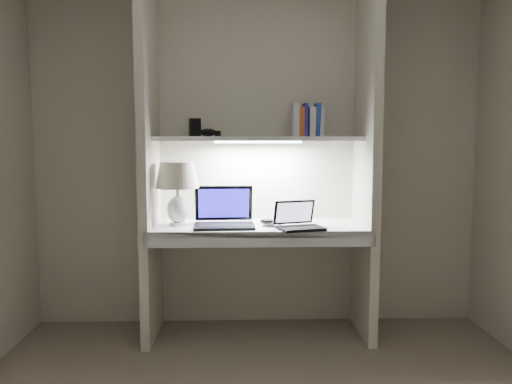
{
  "coord_description": "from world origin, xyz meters",
  "views": [
    {
      "loc": [
        -0.12,
        -2.12,
        1.33
      ],
      "look_at": [
        -0.02,
        1.05,
        1.01
      ],
      "focal_mm": 35.0,
      "sensor_mm": 36.0,
      "label": 1
    }
  ],
  "objects_px": {
    "table_lamp": "(177,183)",
    "speaker": "(293,210)",
    "laptop_main": "(224,217)",
    "book_row": "(307,121)",
    "laptop_netbook": "(298,222)"
  },
  "relations": [
    {
      "from": "speaker",
      "to": "book_row",
      "type": "height_order",
      "value": "book_row"
    },
    {
      "from": "book_row",
      "to": "speaker",
      "type": "bearing_deg",
      "value": 144.8
    },
    {
      "from": "table_lamp",
      "to": "speaker",
      "type": "distance_m",
      "value": 0.86
    },
    {
      "from": "laptop_netbook",
      "to": "speaker",
      "type": "height_order",
      "value": "laptop_netbook"
    },
    {
      "from": "table_lamp",
      "to": "speaker",
      "type": "relative_size",
      "value": 3.17
    },
    {
      "from": "table_lamp",
      "to": "book_row",
      "type": "distance_m",
      "value": 1.0
    },
    {
      "from": "book_row",
      "to": "laptop_netbook",
      "type": "bearing_deg",
      "value": -106.23
    },
    {
      "from": "speaker",
      "to": "laptop_main",
      "type": "bearing_deg",
      "value": -145.66
    },
    {
      "from": "speaker",
      "to": "laptop_netbook",
      "type": "bearing_deg",
      "value": -85.56
    },
    {
      "from": "table_lamp",
      "to": "speaker",
      "type": "xyz_separation_m",
      "value": [
        0.8,
        0.23,
        -0.22
      ]
    },
    {
      "from": "table_lamp",
      "to": "speaker",
      "type": "height_order",
      "value": "table_lamp"
    },
    {
      "from": "table_lamp",
      "to": "laptop_main",
      "type": "relative_size",
      "value": 1.04
    },
    {
      "from": "laptop_netbook",
      "to": "speaker",
      "type": "distance_m",
      "value": 0.39
    },
    {
      "from": "table_lamp",
      "to": "book_row",
      "type": "relative_size",
      "value": 1.86
    },
    {
      "from": "laptop_main",
      "to": "speaker",
      "type": "relative_size",
      "value": 3.04
    }
  ]
}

